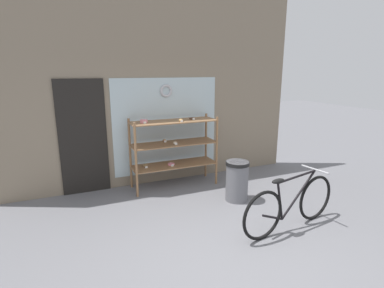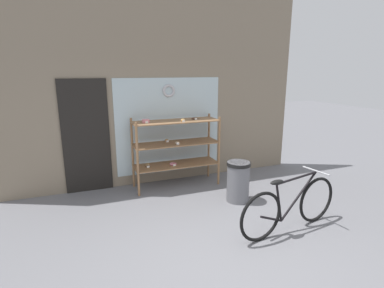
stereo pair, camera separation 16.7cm
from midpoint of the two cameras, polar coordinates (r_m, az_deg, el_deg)
The scene contains 5 objects.
ground_plane at distance 3.87m, azimuth 8.20°, elevation -21.68°, with size 30.00×30.00×0.00m, color slate.
storefront_facade at distance 5.95m, azimuth -5.97°, elevation 10.80°, with size 6.05×0.13×3.96m.
display_case at distance 5.79m, azimuth -2.36°, elevation -0.10°, with size 1.66×0.54×1.37m.
bicycle at distance 4.55m, azimuth 19.22°, elevation -11.14°, with size 1.78×0.46×0.84m.
trash_bin at distance 5.31m, azimuth 9.67°, elevation -6.79°, with size 0.41×0.41×0.71m.
Camera 2 is at (-1.53, -2.74, 2.24)m, focal length 28.00 mm.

